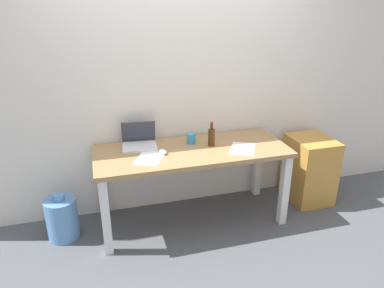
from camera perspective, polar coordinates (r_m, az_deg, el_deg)
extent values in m
plane|color=#515459|center=(3.57, 0.00, -11.85)|extent=(8.00, 8.00, 0.00)
cube|color=silver|center=(3.42, -1.87, 10.39)|extent=(5.20, 0.08, 2.60)
cube|color=#A37A4C|center=(3.22, 0.00, -1.15)|extent=(1.74, 0.69, 0.04)
cube|color=silver|center=(3.05, -13.59, -11.29)|extent=(0.07, 0.07, 0.70)
cube|color=silver|center=(3.45, 14.51, -7.15)|extent=(0.07, 0.07, 0.70)
cube|color=silver|center=(3.54, -14.10, -6.28)|extent=(0.07, 0.07, 0.70)
cube|color=silver|center=(3.89, 10.42, -3.25)|extent=(0.07, 0.07, 0.70)
cube|color=silver|center=(3.27, -8.34, -0.46)|extent=(0.33, 0.25, 0.02)
cube|color=#333842|center=(3.35, -8.54, 2.01)|extent=(0.31, 0.08, 0.20)
cylinder|color=#47280F|center=(3.27, 3.12, 1.04)|extent=(0.06, 0.06, 0.16)
cylinder|color=#47280F|center=(3.23, 3.16, 2.86)|extent=(0.03, 0.03, 0.06)
cylinder|color=#B21E19|center=(3.22, 3.17, 3.46)|extent=(0.03, 0.03, 0.01)
ellipsoid|color=silver|center=(3.13, -4.69, -1.26)|extent=(0.09, 0.11, 0.03)
cylinder|color=#338CC6|center=(3.33, -0.13, 0.89)|extent=(0.08, 0.08, 0.09)
cube|color=white|center=(3.25, 8.10, -0.76)|extent=(0.32, 0.36, 0.00)
cube|color=white|center=(3.06, -6.73, -2.24)|extent=(0.32, 0.36, 0.00)
cylinder|color=#598CC6|center=(3.44, -20.00, -11.09)|extent=(0.28, 0.28, 0.38)
cylinder|color=#598CC6|center=(3.33, -20.49, -7.95)|extent=(0.10, 0.10, 0.05)
cube|color=#C68938|center=(3.94, 18.16, -3.84)|extent=(0.40, 0.48, 0.69)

